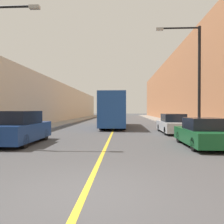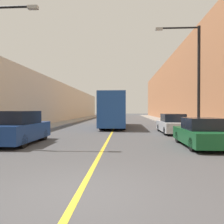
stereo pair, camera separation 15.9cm
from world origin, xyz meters
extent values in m
plane|color=#474749|center=(0.00, 0.00, 0.00)|extent=(200.00, 200.00, 0.00)
cube|color=gray|center=(-7.26, 30.00, 0.07)|extent=(2.70, 72.00, 0.14)
cube|color=gray|center=(7.26, 30.00, 0.07)|extent=(2.70, 72.00, 0.14)
cube|color=beige|center=(-10.62, 30.00, 3.03)|extent=(4.00, 72.00, 6.06)
cube|color=#B2724C|center=(10.62, 30.00, 5.37)|extent=(4.00, 72.00, 10.75)
cube|color=gold|center=(0.00, 30.00, 0.00)|extent=(0.16, 72.00, 0.01)
cube|color=#1E4793|center=(-0.10, 18.76, 1.90)|extent=(2.48, 10.33, 3.24)
cube|color=black|center=(-0.10, 13.62, 2.46)|extent=(2.11, 0.04, 1.46)
cylinder|color=black|center=(-1.07, 15.56, 0.46)|extent=(0.55, 0.92, 0.92)
cylinder|color=black|center=(0.86, 15.56, 0.46)|extent=(0.55, 0.92, 0.92)
cylinder|color=black|center=(-1.07, 21.96, 0.46)|extent=(0.55, 0.92, 0.92)
cylinder|color=black|center=(0.86, 21.96, 0.46)|extent=(0.55, 0.92, 0.92)
cube|color=navy|center=(-4.79, 6.95, 0.66)|extent=(1.94, 4.54, 0.92)
cube|color=black|center=(-4.79, 6.73, 1.46)|extent=(1.71, 2.50, 0.69)
cylinder|color=black|center=(-4.03, 5.55, 0.34)|extent=(0.43, 0.68, 0.68)
cylinder|color=black|center=(-5.54, 8.36, 0.34)|extent=(0.43, 0.68, 0.68)
cylinder|color=black|center=(-4.03, 8.36, 0.34)|extent=(0.43, 0.68, 0.68)
cube|color=#145128|center=(4.88, 6.50, 0.53)|extent=(1.80, 4.25, 0.69)
cube|color=black|center=(4.88, 6.29, 1.18)|extent=(1.58, 1.91, 0.59)
cube|color=black|center=(4.88, 4.40, 0.65)|extent=(1.53, 0.04, 0.31)
cylinder|color=black|center=(4.17, 5.18, 0.31)|extent=(0.40, 0.62, 0.62)
cylinder|color=black|center=(4.17, 7.82, 0.31)|extent=(0.40, 0.62, 0.62)
cylinder|color=black|center=(5.58, 7.82, 0.31)|extent=(0.40, 0.62, 0.62)
cube|color=silver|center=(4.84, 12.89, 0.55)|extent=(1.81, 4.76, 0.74)
cube|color=black|center=(4.84, 12.65, 1.24)|extent=(1.59, 2.14, 0.63)
cube|color=black|center=(4.84, 10.54, 0.68)|extent=(1.54, 0.04, 0.33)
cylinder|color=black|center=(4.13, 11.42, 0.31)|extent=(0.40, 0.62, 0.62)
cylinder|color=black|center=(5.54, 11.42, 0.31)|extent=(0.40, 0.62, 0.62)
cylinder|color=black|center=(4.13, 14.37, 0.31)|extent=(0.40, 0.62, 0.62)
cylinder|color=black|center=(5.54, 14.37, 0.31)|extent=(0.40, 0.62, 0.62)
cylinder|color=black|center=(-4.83, 5.67, 6.92)|extent=(2.77, 0.12, 0.12)
cube|color=#999993|center=(-3.45, 5.67, 6.87)|extent=(0.50, 0.24, 0.16)
cylinder|color=black|center=(6.21, 10.78, 3.92)|extent=(0.20, 0.20, 7.57)
cylinder|color=black|center=(4.83, 10.78, 7.61)|extent=(2.77, 0.12, 0.12)
cube|color=#999993|center=(3.45, 10.78, 7.56)|extent=(0.50, 0.24, 0.16)
camera|label=1|loc=(0.86, -4.80, 1.88)|focal=35.00mm
camera|label=2|loc=(1.02, -4.79, 1.88)|focal=35.00mm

